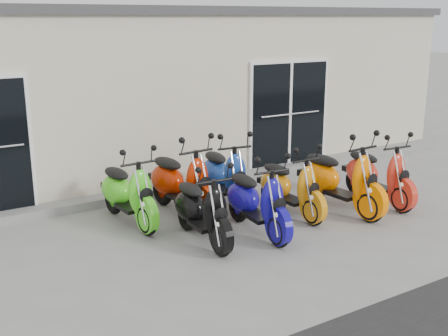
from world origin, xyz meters
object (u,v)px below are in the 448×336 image
(scooter_front_black, at_px, (201,201))
(scooter_front_orange_b, at_px, (340,170))
(scooter_front_red, at_px, (378,166))
(scooter_back_blue, at_px, (224,167))
(scooter_front_blue, at_px, (257,192))
(scooter_front_orange_a, at_px, (290,178))
(scooter_back_red, at_px, (181,173))
(scooter_back_green, at_px, (127,183))

(scooter_front_black, distance_m, scooter_front_orange_b, 2.62)
(scooter_front_red, distance_m, scooter_back_blue, 2.67)
(scooter_front_blue, xyz_separation_m, scooter_front_red, (2.63, 0.06, 0.01))
(scooter_front_orange_a, bearing_deg, scooter_back_red, 146.73)
(scooter_front_blue, bearing_deg, scooter_front_red, 5.62)
(scooter_front_orange_b, height_order, scooter_front_red, scooter_front_orange_b)
(scooter_front_orange_a, xyz_separation_m, scooter_back_green, (-2.40, 1.04, 0.04))
(scooter_front_orange_b, bearing_deg, scooter_front_black, 175.51)
(scooter_back_blue, bearing_deg, scooter_front_orange_a, -49.28)
(scooter_front_blue, relative_size, scooter_front_orange_a, 1.05)
(scooter_front_black, bearing_deg, scooter_front_orange_b, 2.38)
(scooter_front_black, bearing_deg, scooter_back_red, 79.06)
(scooter_front_orange_b, relative_size, scooter_back_green, 1.09)
(scooter_front_orange_b, height_order, scooter_back_green, scooter_front_orange_b)
(scooter_front_black, xyz_separation_m, scooter_back_blue, (1.17, 1.24, 0.05))
(scooter_front_red, xyz_separation_m, scooter_back_blue, (-2.32, 1.32, 0.02))
(scooter_front_black, height_order, scooter_front_orange_b, scooter_front_orange_b)
(scooter_front_black, xyz_separation_m, scooter_front_orange_b, (2.62, -0.06, 0.09))
(scooter_back_blue, bearing_deg, scooter_front_red, -20.87)
(scooter_front_orange_a, distance_m, scooter_back_red, 1.78)
(scooter_front_blue, relative_size, scooter_back_blue, 0.96)
(scooter_front_black, distance_m, scooter_back_red, 1.25)
(scooter_back_green, bearing_deg, scooter_front_orange_b, -25.86)
(scooter_back_green, distance_m, scooter_back_blue, 1.77)
(scooter_back_red, bearing_deg, scooter_front_orange_b, -33.97)
(scooter_back_green, bearing_deg, scooter_back_blue, -4.45)
(scooter_front_blue, xyz_separation_m, scooter_front_orange_a, (0.93, 0.37, -0.03))
(scooter_front_orange_b, distance_m, scooter_back_green, 3.48)
(scooter_front_black, distance_m, scooter_front_blue, 0.88)
(scooter_front_red, bearing_deg, scooter_front_orange_b, -176.64)
(scooter_front_blue, height_order, scooter_front_red, scooter_front_red)
(scooter_front_red, bearing_deg, scooter_front_orange_a, 174.58)
(scooter_front_blue, xyz_separation_m, scooter_front_orange_b, (1.76, 0.08, 0.06))
(scooter_back_blue, bearing_deg, scooter_front_orange_b, -32.97)
(scooter_back_green, bearing_deg, scooter_back_red, -7.61)
(scooter_front_red, bearing_deg, scooter_back_blue, 155.33)
(scooter_front_orange_a, relative_size, scooter_back_blue, 0.92)
(scooter_front_black, relative_size, scooter_back_green, 0.95)
(scooter_back_blue, bearing_deg, scooter_front_blue, -93.62)
(scooter_front_orange_a, bearing_deg, scooter_back_blue, 122.00)
(scooter_front_orange_b, xyz_separation_m, scooter_front_red, (0.87, -0.02, -0.06))
(scooter_front_black, relative_size, scooter_front_orange_b, 0.88)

